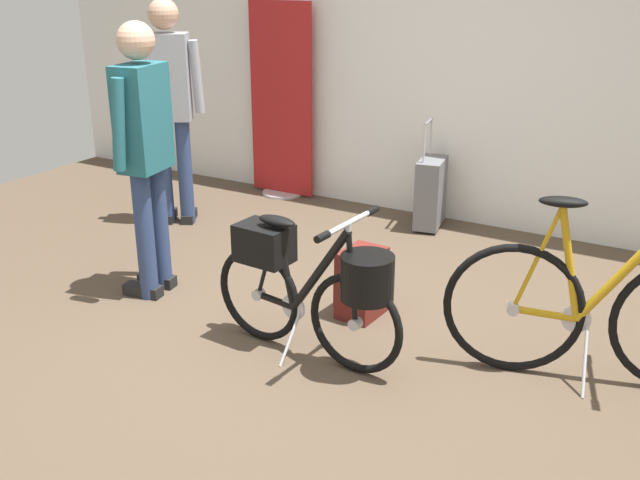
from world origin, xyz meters
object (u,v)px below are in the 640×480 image
at_px(floor_banner_stand, 281,112).
at_px(backpack_on_floor, 361,283).
at_px(folding_bike_foreground, 312,282).
at_px(visitor_near_wall, 144,146).
at_px(rolling_suitcase, 431,192).
at_px(display_bike_left, 598,310).
at_px(visitor_browsing, 169,99).

height_order(floor_banner_stand, backpack_on_floor, floor_banner_stand).
bearing_deg(backpack_on_floor, folding_bike_foreground, -89.57).
bearing_deg(visitor_near_wall, rolling_suitcase, 62.42).
height_order(visitor_near_wall, rolling_suitcase, visitor_near_wall).
height_order(display_bike_left, visitor_near_wall, visitor_near_wall).
bearing_deg(floor_banner_stand, display_bike_left, -31.66).
bearing_deg(visitor_near_wall, backpack_on_floor, 15.78).
bearing_deg(floor_banner_stand, rolling_suitcase, -6.47).
xyz_separation_m(folding_bike_foreground, visitor_browsing, (-1.99, 1.27, 0.54)).
bearing_deg(rolling_suitcase, floor_banner_stand, 173.53).
bearing_deg(visitor_browsing, visitor_near_wall, -55.50).
height_order(folding_bike_foreground, visitor_browsing, visitor_browsing).
bearing_deg(visitor_browsing, floor_banner_stand, 73.64).
relative_size(floor_banner_stand, rolling_suitcase, 1.97).
bearing_deg(backpack_on_floor, rolling_suitcase, 98.05).
height_order(visitor_near_wall, backpack_on_floor, visitor_near_wall).
xyz_separation_m(display_bike_left, visitor_browsing, (-3.28, 0.79, 0.59)).
height_order(folding_bike_foreground, visitor_near_wall, visitor_near_wall).
bearing_deg(visitor_near_wall, floor_banner_stand, 101.47).
height_order(floor_banner_stand, visitor_near_wall, floor_banner_stand).
distance_m(visitor_near_wall, visitor_browsing, 1.30).
xyz_separation_m(floor_banner_stand, folding_bike_foreground, (1.68, -2.32, -0.31)).
height_order(display_bike_left, rolling_suitcase, display_bike_left).
xyz_separation_m(folding_bike_foreground, visitor_near_wall, (-1.25, 0.20, 0.51)).
xyz_separation_m(display_bike_left, backpack_on_floor, (-1.30, 0.07, -0.18)).
xyz_separation_m(floor_banner_stand, display_bike_left, (2.97, -1.83, -0.35)).
relative_size(visitor_browsing, rolling_suitcase, 2.03).
relative_size(rolling_suitcase, backpack_on_floor, 2.05).
height_order(visitor_near_wall, visitor_browsing, visitor_browsing).
xyz_separation_m(visitor_browsing, rolling_suitcase, (1.76, 0.88, -0.69)).
xyz_separation_m(floor_banner_stand, visitor_near_wall, (0.43, -2.12, 0.20)).
relative_size(display_bike_left, visitor_near_wall, 0.87).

